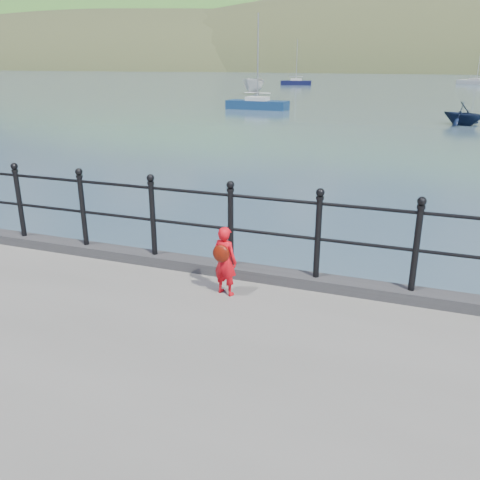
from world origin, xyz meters
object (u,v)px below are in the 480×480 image
at_px(sailboat_deep, 476,82).
at_px(sailboat_port, 257,105).
at_px(launch_white, 254,86).
at_px(child, 225,260).
at_px(railing, 190,214).
at_px(sailboat_left, 296,83).
at_px(launch_navy, 464,114).

bearing_deg(sailboat_deep, sailboat_port, -67.57).
bearing_deg(launch_white, child, -72.50).
height_order(railing, launch_white, railing).
distance_m(railing, sailboat_left, 78.20).
distance_m(launch_white, sailboat_deep, 43.97).
distance_m(railing, sailboat_port, 36.06).
height_order(railing, sailboat_deep, sailboat_deep).
distance_m(child, sailboat_left, 78.96).
relative_size(sailboat_port, sailboat_deep, 0.79).
distance_m(launch_white, sailboat_left, 23.13).
distance_m(railing, launch_navy, 29.23).
height_order(child, launch_white, child).
xyz_separation_m(launch_navy, sailboat_left, (-22.59, 47.37, -0.37)).
xyz_separation_m(sailboat_port, sailboat_deep, (19.82, 53.70, 0.00)).
relative_size(child, launch_white, 0.19).
xyz_separation_m(railing, sailboat_left, (-17.67, 76.16, -1.48)).
height_order(launch_navy, sailboat_deep, sailboat_deep).
distance_m(sailboat_port, sailboat_deep, 57.25).
distance_m(launch_white, launch_navy, 32.68).
bearing_deg(child, launch_navy, -84.19).
xyz_separation_m(child, sailboat_left, (-18.42, 76.77, -1.13)).
distance_m(railing, child, 1.03).
relative_size(sailboat_left, sailboat_port, 0.94).
bearing_deg(sailboat_deep, railing, -53.41).
relative_size(launch_navy, sailboat_left, 0.38).
distance_m(sailboat_left, sailboat_port, 42.30).
height_order(launch_navy, sailboat_port, sailboat_port).
bearing_deg(railing, launch_white, 107.75).
bearing_deg(child, railing, -24.98).
distance_m(child, launch_navy, 29.70).
distance_m(child, launch_white, 56.51).
height_order(launch_white, sailboat_deep, sailboat_deep).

